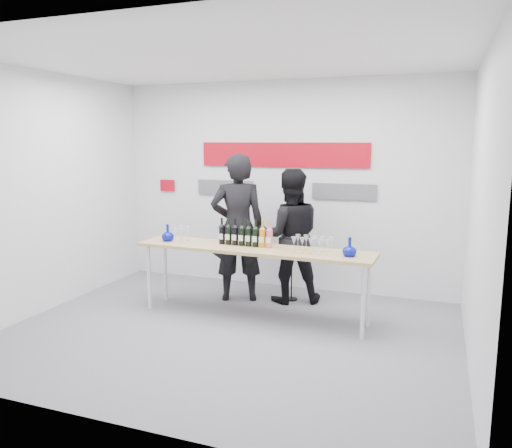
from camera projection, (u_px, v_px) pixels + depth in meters
name	position (u px, v px, depth m)	size (l,w,h in m)	color
ground	(229.00, 333.00, 5.65)	(5.00, 5.00, 0.00)	slate
back_wall	(283.00, 186.00, 7.25)	(5.00, 0.04, 3.00)	silver
signage	(279.00, 165.00, 7.19)	(3.38, 0.02, 0.79)	#AD0715
tasting_table	(253.00, 253.00, 6.02)	(2.94, 0.66, 0.88)	tan
wine_bottles	(245.00, 233.00, 6.08)	(0.71, 0.09, 0.33)	black
decanter_left	(168.00, 233.00, 6.39)	(0.16, 0.16, 0.21)	#071189
decanter_right	(350.00, 247.00, 5.54)	(0.16, 0.16, 0.21)	#071189
glasses_left	(181.00, 234.00, 6.36)	(0.17, 0.23, 0.18)	silver
glasses_right	(313.00, 245.00, 5.73)	(0.47, 0.23, 0.18)	silver
presenter_left	(238.00, 228.00, 6.69)	(0.73, 0.48, 1.99)	black
presenter_right	(290.00, 236.00, 6.64)	(0.87, 0.68, 1.79)	black
mic_stand	(292.00, 269.00, 6.75)	(0.17, 0.17, 1.42)	black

